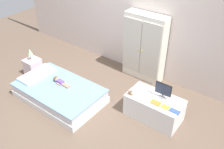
{
  "coord_description": "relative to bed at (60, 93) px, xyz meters",
  "views": [
    {
      "loc": [
        2.31,
        -2.36,
        2.88
      ],
      "look_at": [
        0.25,
        0.38,
        0.57
      ],
      "focal_mm": 39.57,
      "sensor_mm": 36.0,
      "label": 1
    }
  ],
  "objects": [
    {
      "name": "tv_stand",
      "position": [
        1.58,
        0.6,
        0.07
      ],
      "size": [
        0.89,
        0.48,
        0.4
      ],
      "primitive_type": "cube",
      "color": "white",
      "rests_on": "ground_plane"
    },
    {
      "name": "wardrobe",
      "position": [
        0.81,
        1.53,
        0.53
      ],
      "size": [
        0.82,
        0.3,
        1.33
      ],
      "color": "white",
      "rests_on": "ground_plane"
    },
    {
      "name": "rocking_horse_toy",
      "position": [
        1.22,
        0.43,
        0.32
      ],
      "size": [
        0.09,
        0.04,
        0.11
      ],
      "color": "#8E6642",
      "rests_on": "tv_stand"
    },
    {
      "name": "doll",
      "position": [
        -0.09,
        0.09,
        0.18
      ],
      "size": [
        0.39,
        0.14,
        0.1
      ],
      "color": "#6B4CB2",
      "rests_on": "bed"
    },
    {
      "name": "book_blue",
      "position": [
        1.96,
        0.49,
        0.27
      ],
      "size": [
        0.16,
        0.08,
        0.01
      ],
      "primitive_type": "cube",
      "color": "blue",
      "rests_on": "tv_stand"
    },
    {
      "name": "book_orange",
      "position": [
        1.65,
        0.49,
        0.27
      ],
      "size": [
        0.16,
        0.1,
        0.02
      ],
      "primitive_type": "cube",
      "color": "orange",
      "rests_on": "tv_stand"
    },
    {
      "name": "tv_monitor",
      "position": [
        1.66,
        0.68,
        0.42
      ],
      "size": [
        0.27,
        0.1,
        0.26
      ],
      "color": "#99999E",
      "rests_on": "tv_stand"
    },
    {
      "name": "ground_plane",
      "position": [
        0.54,
        0.13,
        -0.14
      ],
      "size": [
        10.0,
        10.0,
        0.02
      ],
      "primitive_type": "cube",
      "color": "brown"
    },
    {
      "name": "pillow",
      "position": [
        -0.58,
        0.0,
        0.17
      ],
      "size": [
        0.32,
        0.67,
        0.06
      ],
      "primitive_type": "cube",
      "color": "silver",
      "rests_on": "bed"
    },
    {
      "name": "table_lamp",
      "position": [
        -1.02,
        0.23,
        0.39
      ],
      "size": [
        0.1,
        0.1,
        0.24
      ],
      "color": "#B7B2AD",
      "rests_on": "nightstand"
    },
    {
      "name": "back_wall",
      "position": [
        0.54,
        1.71,
        1.22
      ],
      "size": [
        6.4,
        0.05,
        2.7
      ],
      "primitive_type": "cube",
      "color": "silver",
      "rests_on": "ground_plane"
    },
    {
      "name": "bed",
      "position": [
        0.0,
        0.0,
        0.0
      ],
      "size": [
        1.55,
        0.94,
        0.27
      ],
      "color": "white",
      "rests_on": "ground_plane"
    },
    {
      "name": "nightstand",
      "position": [
        -1.02,
        0.23,
        0.04
      ],
      "size": [
        0.29,
        0.29,
        0.36
      ],
      "primitive_type": "cube",
      "color": "silver",
      "rests_on": "ground_plane"
    },
    {
      "name": "book_yellow",
      "position": [
        1.82,
        0.49,
        0.27
      ],
      "size": [
        0.13,
        0.09,
        0.01
      ],
      "primitive_type": "cube",
      "color": "gold",
      "rests_on": "tv_stand"
    }
  ]
}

